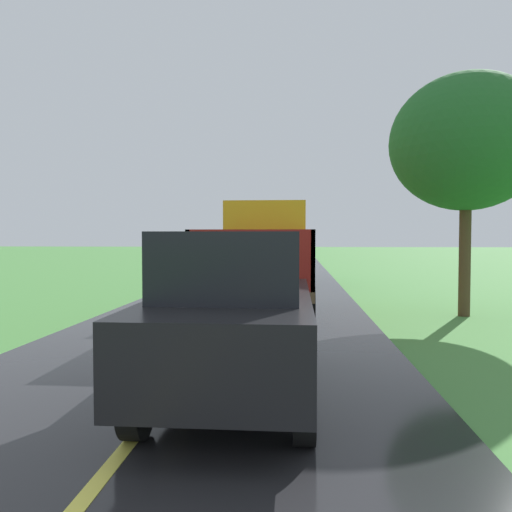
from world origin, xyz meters
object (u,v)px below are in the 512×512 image
object	(u,v)px
banana_truck_far	(281,248)
following_car	(235,313)
roadside_tree_near_left	(467,143)
banana_truck_near	(263,256)

from	to	relation	value
banana_truck_far	following_car	bearing A→B (deg)	-90.18
banana_truck_far	roadside_tree_near_left	distance (m)	10.53
banana_truck_near	following_car	bearing A→B (deg)	-88.85
banana_truck_far	banana_truck_near	bearing A→B (deg)	-91.16
banana_truck_near	following_car	size ratio (longest dim) A/B	1.42
following_car	roadside_tree_near_left	bearing A→B (deg)	55.18
following_car	banana_truck_near	bearing A→B (deg)	91.15
banana_truck_near	banana_truck_far	distance (m)	9.12
roadside_tree_near_left	following_car	distance (m)	9.02
banana_truck_near	following_car	xyz separation A→B (m)	(0.14, -6.78, -0.39)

